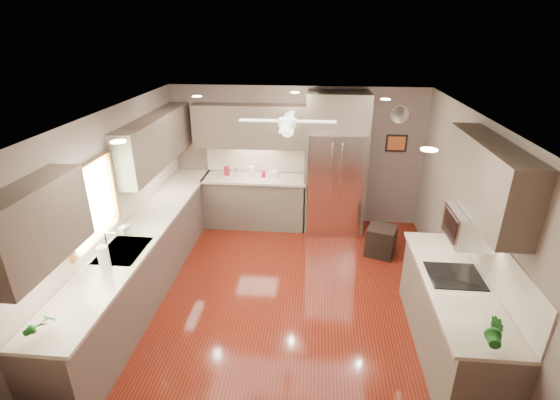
% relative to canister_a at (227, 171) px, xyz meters
% --- Properties ---
extents(floor, '(5.00, 5.00, 0.00)m').
position_rel_canister_a_xyz_m(floor, '(1.24, -2.25, -1.02)').
color(floor, '#470F09').
rests_on(floor, ground).
extents(ceiling, '(5.00, 5.00, 0.00)m').
position_rel_canister_a_xyz_m(ceiling, '(1.24, -2.25, 1.48)').
color(ceiling, white).
rests_on(ceiling, ground).
extents(wall_back, '(4.50, 0.00, 4.50)m').
position_rel_canister_a_xyz_m(wall_back, '(1.24, 0.25, 0.23)').
color(wall_back, '#68564F').
rests_on(wall_back, ground).
extents(wall_front, '(4.50, 0.00, 4.50)m').
position_rel_canister_a_xyz_m(wall_front, '(1.24, -4.75, 0.23)').
color(wall_front, '#68564F').
rests_on(wall_front, ground).
extents(wall_left, '(0.00, 5.00, 5.00)m').
position_rel_canister_a_xyz_m(wall_left, '(-1.01, -2.25, 0.23)').
color(wall_left, '#68564F').
rests_on(wall_left, ground).
extents(wall_right, '(0.00, 5.00, 5.00)m').
position_rel_canister_a_xyz_m(wall_right, '(3.49, -2.25, 0.23)').
color(wall_right, '#68564F').
rests_on(wall_right, ground).
extents(canister_a, '(0.13, 0.13, 0.16)m').
position_rel_canister_a_xyz_m(canister_a, '(0.00, 0.00, 0.00)').
color(canister_a, maroon).
rests_on(canister_a, back_run).
extents(canister_b, '(0.12, 0.12, 0.14)m').
position_rel_canister_a_xyz_m(canister_b, '(0.20, -0.04, -0.01)').
color(canister_b, silver).
rests_on(canister_b, back_run).
extents(canister_c, '(0.15, 0.15, 0.18)m').
position_rel_canister_a_xyz_m(canister_c, '(0.44, -0.00, 0.01)').
color(canister_c, beige).
rests_on(canister_c, back_run).
extents(canister_d, '(0.09, 0.09, 0.11)m').
position_rel_canister_a_xyz_m(canister_d, '(0.68, -0.05, -0.02)').
color(canister_d, maroon).
rests_on(canister_d, back_run).
extents(soap_bottle, '(0.10, 0.10, 0.19)m').
position_rel_canister_a_xyz_m(soap_bottle, '(-0.83, -2.38, 0.01)').
color(soap_bottle, white).
rests_on(soap_bottle, left_run).
extents(potted_plant_left, '(0.18, 0.15, 0.28)m').
position_rel_canister_a_xyz_m(potted_plant_left, '(-0.71, -4.25, 0.06)').
color(potted_plant_left, '#195A1B').
rests_on(potted_plant_left, left_run).
extents(potted_plant_right, '(0.20, 0.18, 0.31)m').
position_rel_canister_a_xyz_m(potted_plant_right, '(3.14, -4.02, 0.08)').
color(potted_plant_right, '#195A1B').
rests_on(potted_plant_right, right_run).
extents(bowl, '(0.21, 0.21, 0.05)m').
position_rel_canister_a_xyz_m(bowl, '(0.86, -0.03, -0.05)').
color(bowl, beige).
rests_on(bowl, back_run).
extents(left_run, '(0.65, 4.70, 1.45)m').
position_rel_canister_a_xyz_m(left_run, '(-0.71, -2.10, -0.54)').
color(left_run, brown).
rests_on(left_run, ground).
extents(back_run, '(1.85, 0.65, 1.45)m').
position_rel_canister_a_xyz_m(back_run, '(0.51, -0.05, -0.54)').
color(back_run, brown).
rests_on(back_run, ground).
extents(uppers, '(4.50, 4.70, 0.95)m').
position_rel_canister_a_xyz_m(uppers, '(0.50, -1.54, 0.85)').
color(uppers, brown).
rests_on(uppers, wall_left).
extents(window, '(0.05, 1.12, 0.92)m').
position_rel_canister_a_xyz_m(window, '(-0.98, -2.75, 0.53)').
color(window, '#BFF2B2').
rests_on(window, wall_left).
extents(sink, '(0.50, 0.70, 0.32)m').
position_rel_canister_a_xyz_m(sink, '(-0.69, -2.75, -0.11)').
color(sink, silver).
rests_on(sink, left_run).
extents(refrigerator, '(1.06, 0.75, 2.45)m').
position_rel_canister_a_xyz_m(refrigerator, '(1.94, -0.09, 0.17)').
color(refrigerator, silver).
rests_on(refrigerator, ground).
extents(right_run, '(0.70, 2.20, 1.45)m').
position_rel_canister_a_xyz_m(right_run, '(3.17, -3.05, -0.54)').
color(right_run, brown).
rests_on(right_run, ground).
extents(microwave, '(0.43, 0.55, 0.34)m').
position_rel_canister_a_xyz_m(microwave, '(3.27, -2.80, 0.46)').
color(microwave, silver).
rests_on(microwave, wall_right).
extents(ceiling_fan, '(1.18, 1.18, 0.32)m').
position_rel_canister_a_xyz_m(ceiling_fan, '(1.24, -1.95, 1.31)').
color(ceiling_fan, white).
rests_on(ceiling_fan, ceiling).
extents(recessed_lights, '(2.84, 3.14, 0.01)m').
position_rel_canister_a_xyz_m(recessed_lights, '(1.20, -1.85, 1.47)').
color(recessed_lights, white).
rests_on(recessed_lights, ceiling).
extents(wall_clock, '(0.30, 0.03, 0.30)m').
position_rel_canister_a_xyz_m(wall_clock, '(2.99, 0.23, 1.03)').
color(wall_clock, white).
rests_on(wall_clock, wall_back).
extents(framed_print, '(0.36, 0.03, 0.30)m').
position_rel_canister_a_xyz_m(framed_print, '(2.99, 0.23, 0.53)').
color(framed_print, black).
rests_on(framed_print, wall_back).
extents(stool, '(0.55, 0.55, 0.49)m').
position_rel_canister_a_xyz_m(stool, '(2.70, -0.94, -0.78)').
color(stool, black).
rests_on(stool, ground).
extents(paper_towel, '(0.12, 0.12, 0.31)m').
position_rel_canister_a_xyz_m(paper_towel, '(-0.70, -3.16, 0.06)').
color(paper_towel, white).
rests_on(paper_towel, left_run).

